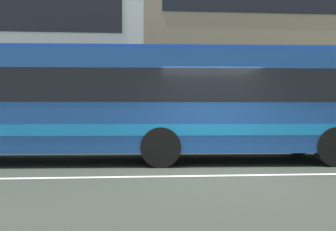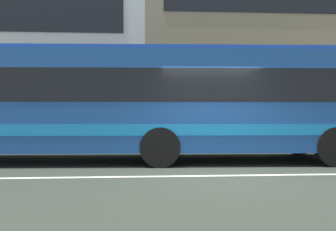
# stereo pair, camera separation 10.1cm
# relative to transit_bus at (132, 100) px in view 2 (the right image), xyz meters

# --- Properties ---
(ground_plane) EXTENTS (160.00, 160.00, 0.00)m
(ground_plane) POSITION_rel_transit_bus_xyz_m (2.01, -2.48, -1.70)
(ground_plane) COLOR #2F362D
(lane_centre_line) EXTENTS (60.00, 0.16, 0.01)m
(lane_centre_line) POSITION_rel_transit_bus_xyz_m (2.01, -2.48, -1.70)
(lane_centre_line) COLOR silver
(lane_centre_line) RESTS_ON ground_plane
(apartment_block_right) EXTENTS (22.19, 11.36, 12.80)m
(apartment_block_right) POSITION_rel_transit_bus_xyz_m (11.48, 12.84, 4.70)
(apartment_block_right) COLOR gray
(apartment_block_right) RESTS_ON ground_plane
(transit_bus) EXTENTS (12.46, 3.10, 3.08)m
(transit_bus) POSITION_rel_transit_bus_xyz_m (0.00, 0.00, 0.00)
(transit_bus) COLOR #1A4790
(transit_bus) RESTS_ON ground_plane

